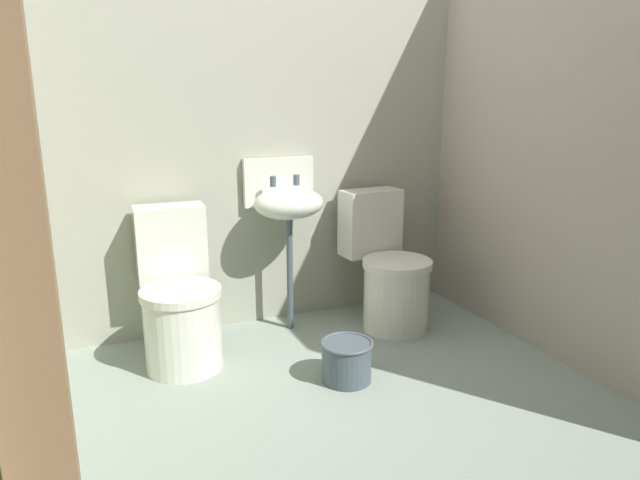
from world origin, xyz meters
TOP-DOWN VIEW (x-y plane):
  - ground_plane at (0.00, 0.00)m, footprint 2.84×2.59m
  - wall_back at (0.00, 1.15)m, footprint 2.84×0.10m
  - wall_right at (1.27, 0.10)m, footprint 0.10×2.39m
  - wooden_door_post at (-1.14, -0.95)m, footprint 0.13×0.13m
  - toilet_left at (-0.58, 0.75)m, footprint 0.42×0.61m
  - toilet_right at (0.65, 0.75)m, footprint 0.42×0.61m
  - sink at (0.09, 0.93)m, footprint 0.42×0.35m
  - bucket at (0.11, 0.21)m, footprint 0.26×0.26m

SIDE VIEW (x-z plane):
  - ground_plane at x=0.00m, z-range -0.08..0.00m
  - bucket at x=0.11m, z-range 0.00..0.21m
  - toilet_left at x=-0.58m, z-range -0.07..0.71m
  - toilet_right at x=0.65m, z-range -0.07..0.71m
  - sink at x=0.09m, z-range 0.26..1.25m
  - wall_back at x=0.00m, z-range 0.00..2.17m
  - wall_right at x=1.27m, z-range 0.00..2.17m
  - wooden_door_post at x=-1.14m, z-range 0.00..2.17m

